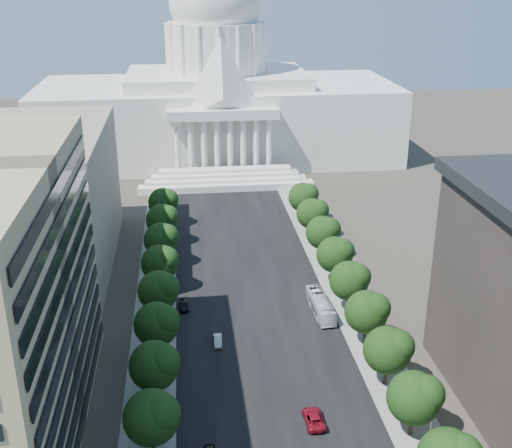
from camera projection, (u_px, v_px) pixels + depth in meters
name	position (u px, v px, depth m)	size (l,w,h in m)	color
road_asphalt	(246.00, 273.00, 138.87)	(30.00, 260.00, 0.01)	black
sidewalk_left	(157.00, 278.00, 136.84)	(8.00, 260.00, 0.02)	gray
sidewalk_right	(332.00, 269.00, 140.91)	(8.00, 260.00, 0.02)	gray
capitol	(217.00, 98.00, 218.92)	(120.00, 56.00, 73.00)	white
office_block_left_far	(18.00, 201.00, 137.37)	(38.00, 52.00, 30.00)	gray
tree_l_c	(154.00, 416.00, 84.61)	(7.79, 7.60, 9.97)	#33261C
tree_l_d	(156.00, 364.00, 95.67)	(7.79, 7.60, 9.97)	#33261C
tree_l_e	(158.00, 323.00, 106.74)	(7.79, 7.60, 9.97)	#33261C
tree_l_f	(160.00, 290.00, 117.80)	(7.79, 7.60, 9.97)	#33261C
tree_l_g	(161.00, 262.00, 128.87)	(7.79, 7.60, 9.97)	#33261C
tree_l_h	(162.00, 239.00, 139.93)	(7.79, 7.60, 9.97)	#33261C
tree_l_i	(163.00, 219.00, 151.00)	(7.79, 7.60, 9.97)	#33261C
tree_l_j	(164.00, 202.00, 162.06)	(7.79, 7.60, 9.97)	#33261C
tree_r_c	(417.00, 397.00, 88.47)	(7.79, 7.60, 9.97)	#33261C
tree_r_d	(390.00, 349.00, 99.53)	(7.79, 7.60, 9.97)	#33261C
tree_r_e	(369.00, 311.00, 110.60)	(7.79, 7.60, 9.97)	#33261C
tree_r_f	(351.00, 280.00, 121.66)	(7.79, 7.60, 9.97)	#33261C
tree_r_g	(336.00, 254.00, 132.72)	(7.79, 7.60, 9.97)	#33261C
tree_r_h	(324.00, 232.00, 143.79)	(7.79, 7.60, 9.97)	#33261C
tree_r_i	(314.00, 213.00, 154.85)	(7.79, 7.60, 9.97)	#33261C
tree_r_j	(304.00, 196.00, 165.92)	(7.79, 7.60, 9.97)	#33261C
streetlight_b	(429.00, 403.00, 88.13)	(2.61, 0.44, 9.00)	gray
streetlight_c	(377.00, 313.00, 111.18)	(2.61, 0.44, 9.00)	gray
streetlight_d	(342.00, 254.00, 134.23)	(2.61, 0.44, 9.00)	gray
streetlight_e	(318.00, 212.00, 157.28)	(2.61, 0.44, 9.00)	gray
streetlight_f	(300.00, 181.00, 180.33)	(2.61, 0.44, 9.00)	gray
car_silver	(218.00, 341.00, 112.45)	(1.40, 4.02, 1.33)	#A1A3A8
car_red	(314.00, 419.00, 92.85)	(2.66, 5.78, 1.61)	maroon
car_dark_b	(184.00, 306.00, 124.13)	(1.82, 4.47, 1.30)	black
city_bus	(321.00, 305.00, 122.09)	(2.90, 12.41, 3.46)	silver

